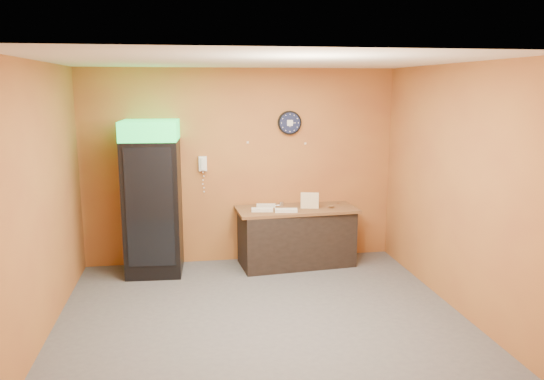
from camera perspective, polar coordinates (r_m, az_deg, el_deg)
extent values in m
plane|color=#47474C|center=(6.17, -1.21, -13.25)|extent=(4.50, 4.50, 0.00)
cube|color=#AE6D31|center=(7.69, -3.36, 2.53)|extent=(4.50, 0.02, 2.80)
cube|color=#AE6D31|center=(5.87, -23.58, -1.06)|extent=(0.02, 4.00, 2.80)
cube|color=#AE6D31|center=(6.44, 18.97, 0.27)|extent=(0.02, 4.00, 2.80)
cube|color=white|center=(5.63, -1.33, 13.72)|extent=(4.50, 4.00, 0.02)
cube|color=black|center=(7.41, -12.65, -1.84)|extent=(0.78, 0.78, 1.84)
cube|color=green|center=(7.25, -13.00, 6.27)|extent=(0.78, 0.78, 0.26)
cube|color=black|center=(7.03, -12.67, -1.88)|extent=(0.61, 0.06, 1.57)
cube|color=black|center=(7.68, 2.63, -5.13)|extent=(1.65, 0.85, 0.80)
cylinder|color=black|center=(7.70, 1.90, 7.24)|extent=(0.35, 0.05, 0.35)
cylinder|color=#0F1433|center=(7.68, 1.94, 7.23)|extent=(0.30, 0.01, 0.30)
cube|color=white|center=(7.67, 1.95, 7.22)|extent=(0.08, 0.00, 0.08)
cube|color=white|center=(7.60, -7.46, 2.83)|extent=(0.11, 0.07, 0.21)
cube|color=white|center=(7.55, -7.45, 2.78)|extent=(0.05, 0.04, 0.17)
cube|color=brown|center=(7.57, 2.65, -2.10)|extent=(1.74, 0.84, 0.04)
cube|color=#F3E6BD|center=(7.58, 4.06, -1.73)|extent=(0.27, 0.14, 0.05)
cube|color=#F3E6BD|center=(7.57, 4.07, -1.33)|extent=(0.27, 0.14, 0.05)
cube|color=#F3E6BD|center=(7.56, 4.08, -0.93)|extent=(0.27, 0.14, 0.05)
cube|color=#F3E6BD|center=(7.55, 4.08, -0.53)|extent=(0.27, 0.14, 0.05)
cube|color=silver|center=(7.36, -1.05, -2.14)|extent=(0.31, 0.16, 0.04)
cube|color=silver|center=(7.32, 1.53, -2.21)|extent=(0.32, 0.16, 0.04)
cube|color=silver|center=(7.63, -0.65, -1.68)|extent=(0.29, 0.15, 0.04)
cylinder|color=silver|center=(7.68, 1.04, -1.51)|extent=(0.06, 0.06, 0.06)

